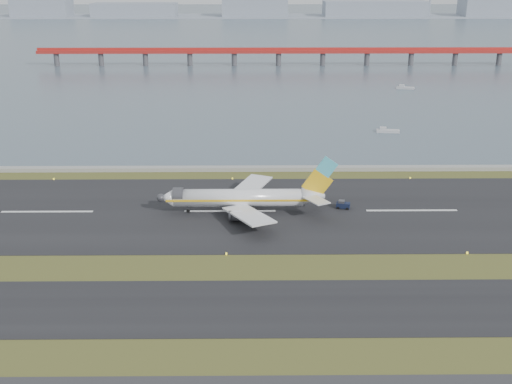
% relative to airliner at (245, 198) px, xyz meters
% --- Properties ---
extents(ground, '(1000.00, 1000.00, 0.00)m').
position_rel_airliner_xyz_m(ground, '(-3.43, -29.23, -3.46)').
color(ground, '#334016').
rests_on(ground, ground).
extents(taxiway_strip, '(1000.00, 18.00, 0.10)m').
position_rel_airliner_xyz_m(taxiway_strip, '(-3.43, -41.23, -3.41)').
color(taxiway_strip, black).
rests_on(taxiway_strip, ground).
extents(runway_strip, '(1000.00, 45.00, 0.10)m').
position_rel_airliner_xyz_m(runway_strip, '(-3.43, 0.77, -3.41)').
color(runway_strip, black).
rests_on(runway_strip, ground).
extents(seawall, '(1000.00, 2.50, 1.00)m').
position_rel_airliner_xyz_m(seawall, '(-3.43, 30.77, -2.96)').
color(seawall, gray).
rests_on(seawall, ground).
extents(bay_water, '(1400.00, 800.00, 1.30)m').
position_rel_airliner_xyz_m(bay_water, '(-3.43, 430.77, -3.46)').
color(bay_water, '#404D5C').
rests_on(bay_water, ground).
extents(red_pier, '(260.00, 5.00, 10.20)m').
position_rel_airliner_xyz_m(red_pier, '(16.57, 220.77, 3.82)').
color(red_pier, '#B2231E').
rests_on(red_pier, ground).
extents(far_shoreline, '(1400.00, 80.00, 60.50)m').
position_rel_airliner_xyz_m(far_shoreline, '(10.19, 590.77, 2.61)').
color(far_shoreline, '#8891A0').
rests_on(far_shoreline, ground).
extents(airliner, '(38.52, 32.89, 12.80)m').
position_rel_airliner_xyz_m(airliner, '(0.00, 0.00, 0.00)').
color(airliner, white).
rests_on(airliner, ground).
extents(pushback_tug, '(3.26, 2.34, 1.89)m').
position_rel_airliner_xyz_m(pushback_tug, '(21.57, 2.30, -2.54)').
color(pushback_tug, black).
rests_on(pushback_tug, ground).
extents(workboat_near, '(7.62, 3.33, 1.79)m').
position_rel_airliner_xyz_m(workboat_near, '(45.46, 71.52, -2.89)').
color(workboat_near, '#B8B8BC').
rests_on(workboat_near, ground).
extents(workboat_far, '(8.01, 4.66, 1.86)m').
position_rel_airliner_xyz_m(workboat_far, '(69.12, 149.76, -2.87)').
color(workboat_far, '#B8B8BC').
rests_on(workboat_far, ground).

